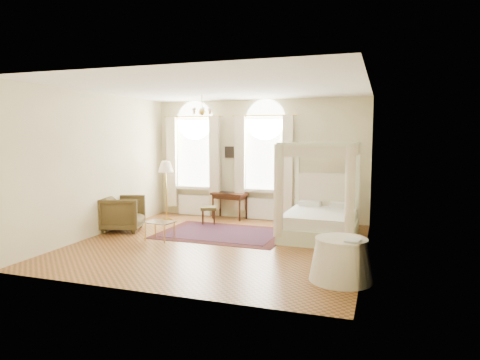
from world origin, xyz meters
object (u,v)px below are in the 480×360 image
Objects in this scene: writing_desk at (230,197)px; floor_lamp at (166,170)px; nightstand at (346,218)px; stool at (208,210)px; armchair at (123,213)px; coffee_table at (160,223)px; canopy_bed at (320,216)px; side_table at (341,260)px.

floor_lamp reaches higher than writing_desk.
writing_desk is at bearing 23.27° from floor_lamp.
nightstand is 1.09× the size of stool.
floor_lamp reaches higher than armchair.
nightstand is at bearing 3.32° from floor_lamp.
coffee_table is at bearing -132.26° from armchair.
writing_desk is 1.55× the size of coffee_table.
nightstand is 4.95m from floor_lamp.
coffee_table is (-0.63, -2.81, -0.25)m from writing_desk.
side_table is (0.73, -2.77, -0.15)m from canopy_bed.
armchair is (-1.67, -1.39, 0.04)m from stool.
stool is at bearing -172.90° from nightstand.
stool is 2.17m from armchair.
floor_lamp is 1.60× the size of side_table.
coffee_table is (1.33, -0.58, -0.05)m from armchair.
writing_desk reaches higher than nightstand.
side_table is (5.40, -2.00, -0.09)m from armchair.
coffee_table is at bearing -65.29° from floor_lamp.
coffee_table is (-3.84, -2.40, 0.09)m from nightstand.
side_table is at bearing -50.86° from writing_desk.
canopy_bed is 3.21× the size of coffee_table.
floor_lamp is at bearing -31.39° from armchair.
coffee_table is at bearing -147.96° from nightstand.
floor_lamp reaches higher than nightstand.
floor_lamp is (-4.32, 0.77, 0.89)m from canopy_bed.
stool is at bearing 168.38° from canopy_bed.
armchair is at bearing -131.15° from writing_desk.
nightstand is at bearing 32.04° from coffee_table.
stool is 0.55× the size of armchair.
stool is 0.77× the size of coffee_table.
floor_lamp is at bearing -156.73° from writing_desk.
armchair is at bearing -102.71° from floor_lamp.
side_table is (0.23, -3.82, 0.06)m from nightstand.
floor_lamp is 6.26m from side_table.
nightstand reaches higher than stool.
stool reaches higher than coffee_table.
floor_lamp is (-4.82, -0.28, 1.10)m from nightstand.
floor_lamp is (-1.61, -0.69, 0.76)m from writing_desk.
armchair reaches higher than writing_desk.
nightstand is 5.48m from armchair.
writing_desk is 2.98m from armchair.
armchair is 1.38× the size of coffee_table.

